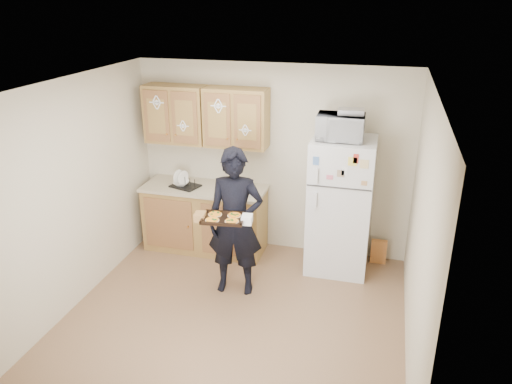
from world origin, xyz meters
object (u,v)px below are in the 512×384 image
Objects in this scene: baking_tray at (223,219)px; person at (235,223)px; dish_rack at (185,182)px; refrigerator at (340,206)px; microwave at (340,127)px.

person is at bearing 75.18° from baking_tray.
baking_tray is 1.26× the size of dish_rack.
microwave is at bearing -137.85° from refrigerator.
person is 4.85× the size of dish_rack.
dish_rack is at bearing 177.57° from microwave.
person is at bearing -143.90° from microwave.
refrigerator is 1.38m from person.
microwave is at bearing 37.83° from baking_tray.
microwave is (-0.06, -0.05, 1.00)m from refrigerator.
refrigerator is 0.98× the size of person.
baking_tray is at bearing -51.06° from dish_rack.
refrigerator is 3.77× the size of baking_tray.
baking_tray reaches higher than dish_rack.
refrigerator is at bearing 0.11° from dish_rack.
dish_rack is (-0.95, 0.83, 0.10)m from person.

